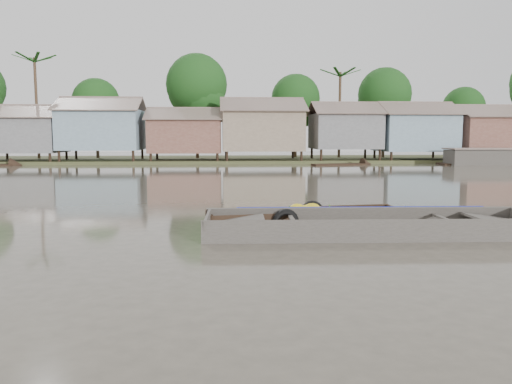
{
  "coord_description": "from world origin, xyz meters",
  "views": [
    {
      "loc": [
        -1.02,
        -12.04,
        2.23
      ],
      "look_at": [
        -0.1,
        0.57,
        0.8
      ],
      "focal_mm": 35.0,
      "sensor_mm": 36.0,
      "label": 1
    }
  ],
  "objects": [
    {
      "name": "viewer_boat",
      "position": [
        2.42,
        -1.04,
        0.06
      ],
      "size": [
        7.66,
        2.28,
        0.61
      ],
      "rotation": [
        0.0,
        0.0,
        -0.04
      ],
      "color": "#3C3833",
      "rests_on": "ground"
    },
    {
      "name": "banana_boat",
      "position": [
        1.12,
        0.48,
        0.13
      ],
      "size": [
        5.2,
        1.9,
        0.73
      ],
      "rotation": [
        0.0,
        0.0,
        0.14
      ],
      "color": "black",
      "rests_on": "ground"
    },
    {
      "name": "riverbank",
      "position": [
        3.03,
        31.86,
        3.07
      ],
      "size": [
        120.0,
        12.47,
        10.22
      ],
      "color": "#384723",
      "rests_on": "ground"
    },
    {
      "name": "distant_boats",
      "position": [
        16.45,
        24.09,
        0.26
      ],
      "size": [
        48.98,
        14.73,
        1.38
      ],
      "color": "black",
      "rests_on": "ground"
    },
    {
      "name": "ground",
      "position": [
        0.0,
        0.0,
        0.0
      ],
      "size": [
        120.0,
        120.0,
        0.0
      ],
      "primitive_type": "plane",
      "color": "#494338",
      "rests_on": "ground"
    }
  ]
}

